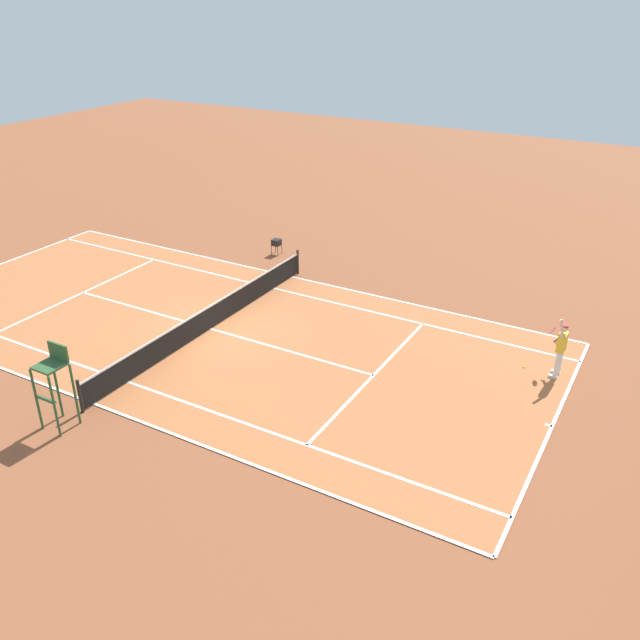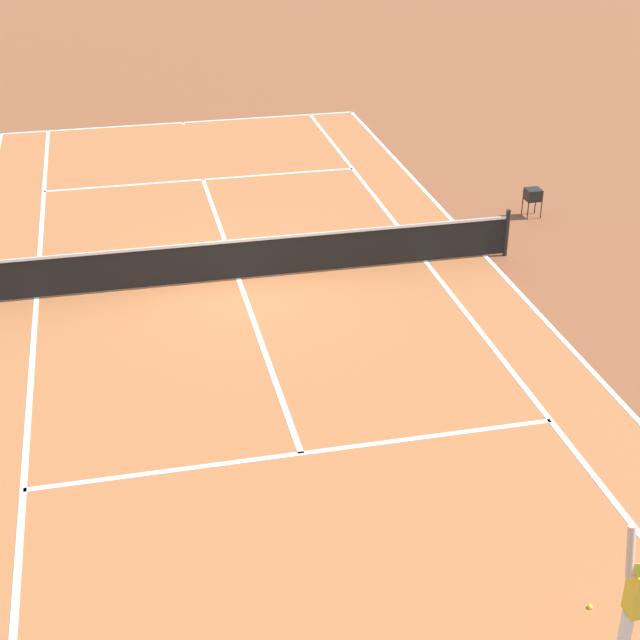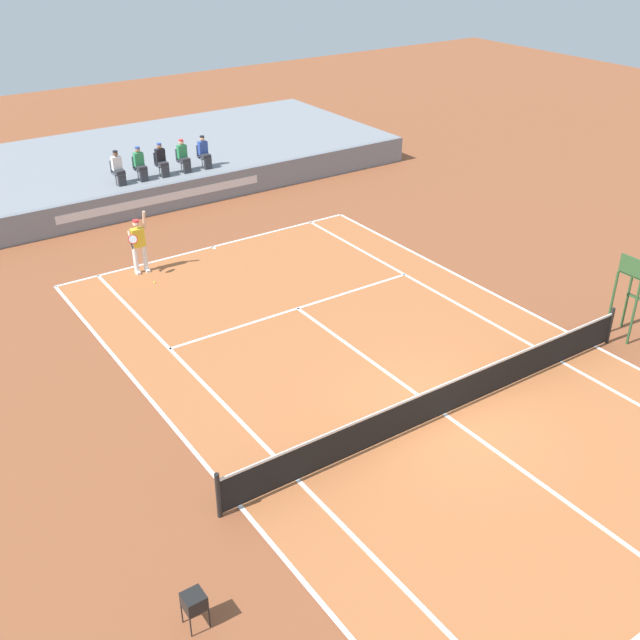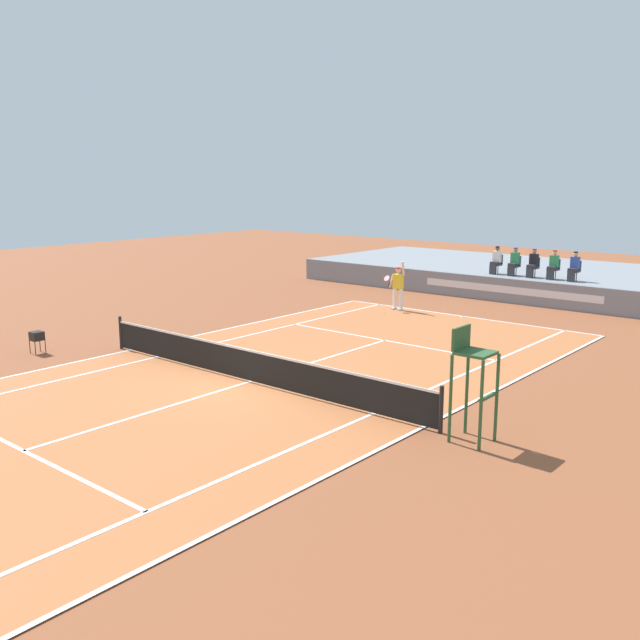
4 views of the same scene
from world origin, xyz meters
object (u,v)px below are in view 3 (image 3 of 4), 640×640
(spectator_seated_2, at_px, (161,160))
(spectator_seated_4, at_px, (204,152))
(spectator_seated_1, at_px, (140,164))
(ball_hopper, at_px, (194,601))
(spectator_seated_3, at_px, (183,156))
(tennis_ball, at_px, (155,283))
(tennis_player, at_px, (139,244))
(spectator_seated_0, at_px, (118,168))
(umpire_chair, at_px, (634,285))

(spectator_seated_2, bearing_deg, spectator_seated_4, 0.00)
(spectator_seated_1, bearing_deg, spectator_seated_4, 0.00)
(spectator_seated_1, distance_m, ball_hopper, 20.43)
(spectator_seated_3, xyz_separation_m, tennis_ball, (-4.31, -6.68, -1.66))
(spectator_seated_2, xyz_separation_m, tennis_player, (-3.38, -5.69, -0.70))
(spectator_seated_0, relative_size, spectator_seated_2, 1.00)
(ball_hopper, bearing_deg, spectator_seated_1, 69.54)
(tennis_player, xyz_separation_m, tennis_ball, (0.01, -0.99, -0.96))
(spectator_seated_4, relative_size, ball_hopper, 1.81)
(spectator_seated_1, relative_size, spectator_seated_4, 1.00)
(spectator_seated_4, bearing_deg, spectator_seated_0, 180.00)
(tennis_player, relative_size, tennis_ball, 30.63)
(tennis_ball, bearing_deg, spectator_seated_1, 69.58)
(spectator_seated_1, height_order, umpire_chair, umpire_chair)
(spectator_seated_2, distance_m, umpire_chair, 18.11)
(spectator_seated_1, bearing_deg, spectator_seated_2, 0.00)
(spectator_seated_4, bearing_deg, tennis_player, -132.59)
(spectator_seated_0, xyz_separation_m, spectator_seated_2, (1.78, 0.00, 0.00))
(spectator_seated_3, bearing_deg, ball_hopper, -115.10)
(spectator_seated_0, height_order, umpire_chair, umpire_chair)
(tennis_ball, height_order, umpire_chair, umpire_chair)
(spectator_seated_3, bearing_deg, tennis_ball, -122.82)
(tennis_ball, distance_m, umpire_chair, 14.12)
(spectator_seated_3, relative_size, spectator_seated_4, 1.00)
(spectator_seated_0, distance_m, spectator_seated_1, 0.89)
(tennis_ball, bearing_deg, ball_hopper, -110.49)
(tennis_ball, bearing_deg, spectator_seated_0, 76.52)
(spectator_seated_2, bearing_deg, umpire_chair, -70.41)
(spectator_seated_4, distance_m, tennis_ball, 8.64)
(spectator_seated_1, xyz_separation_m, spectator_seated_3, (1.82, 0.00, 0.00))
(spectator_seated_1, height_order, spectator_seated_3, same)
(spectator_seated_3, bearing_deg, spectator_seated_2, 180.00)
(tennis_ball, bearing_deg, spectator_seated_2, 63.18)
(spectator_seated_0, distance_m, ball_hopper, 20.14)
(spectator_seated_3, distance_m, tennis_player, 7.17)
(spectator_seated_0, height_order, spectator_seated_3, same)
(spectator_seated_2, xyz_separation_m, tennis_ball, (-3.38, -6.68, -1.66))
(tennis_ball, xyz_separation_m, umpire_chair, (9.45, -10.38, 1.52))
(spectator_seated_0, distance_m, spectator_seated_3, 2.70)
(spectator_seated_2, bearing_deg, spectator_seated_1, 180.00)
(tennis_player, height_order, ball_hopper, tennis_player)
(spectator_seated_0, bearing_deg, spectator_seated_4, 0.00)
(tennis_ball, bearing_deg, umpire_chair, -47.70)
(spectator_seated_3, distance_m, ball_hopper, 21.13)
(umpire_chair, bearing_deg, spectator_seated_1, 112.20)
(spectator_seated_2, xyz_separation_m, spectator_seated_3, (0.93, 0.00, 0.00))
(ball_hopper, bearing_deg, tennis_player, 70.93)
(spectator_seated_1, xyz_separation_m, ball_hopper, (-7.13, -19.11, -1.13))
(umpire_chair, distance_m, ball_hopper, 14.28)
(tennis_ball, distance_m, ball_hopper, 13.28)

